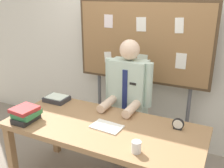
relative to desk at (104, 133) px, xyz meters
The scene contains 9 objects.
back_wall 1.37m from the desk, 90.00° to the left, with size 6.40×0.08×2.70m, color silver.
desk is the anchor object (origin of this frame).
person 0.60m from the desk, 90.00° to the left, with size 0.55×0.56×1.46m.
bulletin_board 1.20m from the desk, 89.99° to the left, with size 1.65×0.09×1.85m.
book_stack 0.77m from the desk, 160.61° to the right, with size 0.24×0.25×0.14m.
open_notebook 0.10m from the desk, 23.87° to the right, with size 0.28×0.18×0.01m, color white.
desk_clock 0.69m from the desk, 19.95° to the left, with size 0.11×0.04×0.11m.
coffee_mug 0.52m from the desk, 31.95° to the right, with size 0.08×0.08×0.09m, color white.
paper_tray 0.80m from the desk, 160.17° to the left, with size 0.26×0.20×0.06m.
Camera 1 is at (1.00, -1.86, 1.91)m, focal length 40.79 mm.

